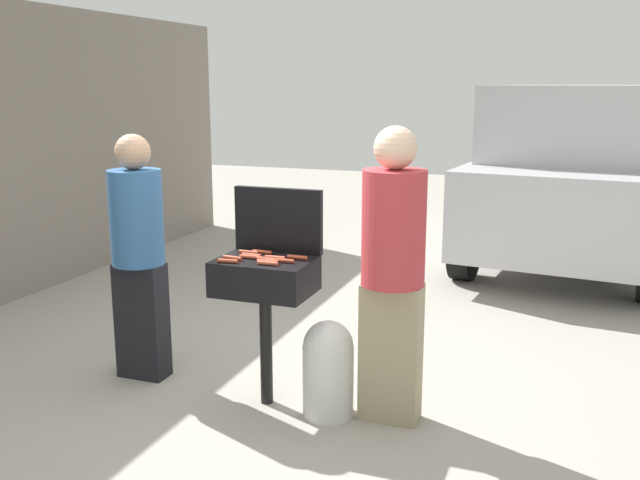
# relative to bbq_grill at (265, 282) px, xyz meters

# --- Properties ---
(ground_plane) EXTENTS (24.00, 24.00, 0.00)m
(ground_plane) POSITION_rel_bbq_grill_xyz_m (-0.07, 0.16, -0.82)
(ground_plane) COLOR #9E998E
(bbq_grill) EXTENTS (0.60, 0.44, 0.97)m
(bbq_grill) POSITION_rel_bbq_grill_xyz_m (0.00, 0.00, 0.00)
(bbq_grill) COLOR black
(bbq_grill) RESTS_ON ground
(grill_lid_open) EXTENTS (0.60, 0.05, 0.42)m
(grill_lid_open) POSITION_rel_bbq_grill_xyz_m (0.00, 0.22, 0.36)
(grill_lid_open) COLOR black
(grill_lid_open) RESTS_ON bbq_grill
(hot_dog_0) EXTENTS (0.13, 0.03, 0.03)m
(hot_dog_0) POSITION_rel_bbq_grill_xyz_m (-0.07, 0.12, 0.16)
(hot_dog_0) COLOR #AD4228
(hot_dog_0) RESTS_ON bbq_grill
(hot_dog_1) EXTENTS (0.13, 0.04, 0.03)m
(hot_dog_1) POSITION_rel_bbq_grill_xyz_m (0.06, -0.09, 0.16)
(hot_dog_1) COLOR #C6593D
(hot_dog_1) RESTS_ON bbq_grill
(hot_dog_2) EXTENTS (0.13, 0.03, 0.03)m
(hot_dog_2) POSITION_rel_bbq_grill_xyz_m (0.19, 0.07, 0.16)
(hot_dog_2) COLOR #AD4228
(hot_dog_2) RESTS_ON bbq_grill
(hot_dog_3) EXTENTS (0.13, 0.03, 0.03)m
(hot_dog_3) POSITION_rel_bbq_grill_xyz_m (0.15, -0.04, 0.16)
(hot_dog_3) COLOR #AD4228
(hot_dog_3) RESTS_ON bbq_grill
(hot_dog_4) EXTENTS (0.13, 0.03, 0.03)m
(hot_dog_4) POSITION_rel_bbq_grill_xyz_m (-0.09, -0.02, 0.16)
(hot_dog_4) COLOR #B74C33
(hot_dog_4) RESTS_ON bbq_grill
(hot_dog_5) EXTENTS (0.13, 0.03, 0.03)m
(hot_dog_5) POSITION_rel_bbq_grill_xyz_m (-0.15, 0.09, 0.16)
(hot_dog_5) COLOR #B74C33
(hot_dog_5) RESTS_ON bbq_grill
(hot_dog_6) EXTENTS (0.13, 0.03, 0.03)m
(hot_dog_6) POSITION_rel_bbq_grill_xyz_m (0.07, 0.01, 0.16)
(hot_dog_6) COLOR #C6593D
(hot_dog_6) RESTS_ON bbq_grill
(hot_dog_7) EXTENTS (0.13, 0.04, 0.03)m
(hot_dog_7) POSITION_rel_bbq_grill_xyz_m (-0.17, -0.17, 0.16)
(hot_dog_7) COLOR #AD4228
(hot_dog_7) RESTS_ON bbq_grill
(hot_dog_8) EXTENTS (0.13, 0.04, 0.03)m
(hot_dog_8) POSITION_rel_bbq_grill_xyz_m (-0.18, -0.09, 0.16)
(hot_dog_8) COLOR #AD4228
(hot_dog_8) RESTS_ON bbq_grill
(hot_dog_9) EXTENTS (0.13, 0.04, 0.03)m
(hot_dog_9) POSITION_rel_bbq_grill_xyz_m (0.03, -0.04, 0.16)
(hot_dog_9) COLOR #AD4228
(hot_dog_9) RESTS_ON bbq_grill
(hot_dog_10) EXTENTS (0.13, 0.03, 0.03)m
(hot_dog_10) POSITION_rel_bbq_grill_xyz_m (0.08, -0.13, 0.16)
(hot_dog_10) COLOR #C6593D
(hot_dog_10) RESTS_ON bbq_grill
(hot_dog_11) EXTENTS (0.13, 0.03, 0.03)m
(hot_dog_11) POSITION_rel_bbq_grill_xyz_m (-0.10, 0.02, 0.16)
(hot_dog_11) COLOR #B74C33
(hot_dog_11) RESTS_ON bbq_grill
(propane_tank) EXTENTS (0.32, 0.32, 0.62)m
(propane_tank) POSITION_rel_bbq_grill_xyz_m (0.43, -0.03, -0.50)
(propane_tank) COLOR silver
(propane_tank) RESTS_ON ground
(person_left) EXTENTS (0.36, 0.36, 1.72)m
(person_left) POSITION_rel_bbq_grill_xyz_m (-1.00, 0.10, 0.11)
(person_left) COLOR black
(person_left) RESTS_ON ground
(person_right) EXTENTS (0.38, 0.38, 1.81)m
(person_right) POSITION_rel_bbq_grill_xyz_m (0.81, 0.06, 0.16)
(person_right) COLOR gray
(person_right) RESTS_ON ground
(parked_minivan) EXTENTS (2.43, 4.58, 2.02)m
(parked_minivan) POSITION_rel_bbq_grill_xyz_m (1.78, 4.84, 0.21)
(parked_minivan) COLOR #B7B7BC
(parked_minivan) RESTS_ON ground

